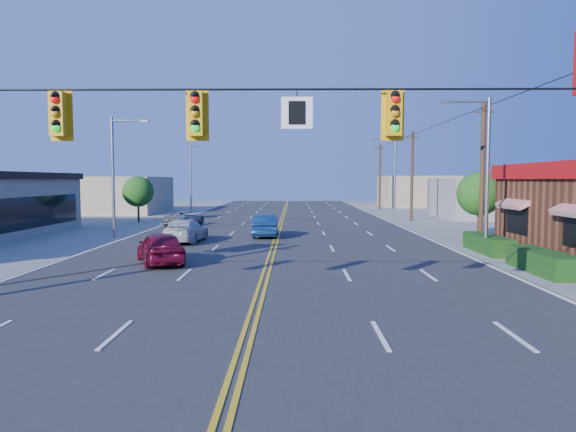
{
  "coord_description": "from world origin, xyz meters",
  "views": [
    {
      "loc": [
        1.13,
        -12.31,
        3.86
      ],
      "look_at": [
        0.86,
        11.17,
        2.2
      ],
      "focal_mm": 32.0,
      "sensor_mm": 36.0,
      "label": 1
    }
  ],
  "objects_px": {
    "car_white": "(186,232)",
    "car_silver": "(185,219)",
    "signal_span": "(242,137)",
    "car_magenta": "(161,249)",
    "car_blue": "(266,226)"
  },
  "relations": [
    {
      "from": "car_white",
      "to": "car_silver",
      "type": "bearing_deg",
      "value": -74.28
    },
    {
      "from": "signal_span",
      "to": "car_magenta",
      "type": "relative_size",
      "value": 5.65
    },
    {
      "from": "car_magenta",
      "to": "car_white",
      "type": "distance_m",
      "value": 8.07
    },
    {
      "from": "signal_span",
      "to": "car_silver",
      "type": "xyz_separation_m",
      "value": [
        -7.85,
        30.13,
        -4.28
      ]
    },
    {
      "from": "signal_span",
      "to": "car_white",
      "type": "distance_m",
      "value": 20.02
    },
    {
      "from": "car_magenta",
      "to": "car_blue",
      "type": "distance_m",
      "value": 11.9
    },
    {
      "from": "car_silver",
      "to": "car_blue",
      "type": "bearing_deg",
      "value": 146.94
    },
    {
      "from": "car_magenta",
      "to": "car_blue",
      "type": "bearing_deg",
      "value": -133.89
    },
    {
      "from": "car_blue",
      "to": "car_white",
      "type": "xyz_separation_m",
      "value": [
        -4.73,
        -3.1,
        -0.04
      ]
    },
    {
      "from": "signal_span",
      "to": "car_white",
      "type": "height_order",
      "value": "signal_span"
    },
    {
      "from": "car_silver",
      "to": "car_magenta",
      "type": "bearing_deg",
      "value": 114.58
    },
    {
      "from": "signal_span",
      "to": "car_blue",
      "type": "xyz_separation_m",
      "value": [
        -0.65,
        21.92,
        -4.15
      ]
    },
    {
      "from": "signal_span",
      "to": "car_silver",
      "type": "height_order",
      "value": "signal_span"
    },
    {
      "from": "signal_span",
      "to": "car_magenta",
      "type": "bearing_deg",
      "value": 114.11
    },
    {
      "from": "car_magenta",
      "to": "car_white",
      "type": "relative_size",
      "value": 0.89
    }
  ]
}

